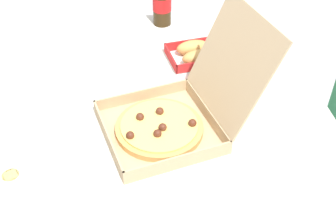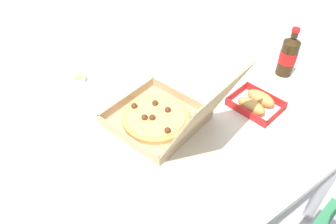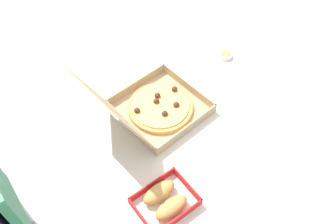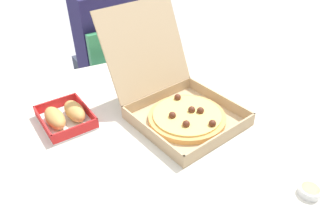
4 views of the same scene
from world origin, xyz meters
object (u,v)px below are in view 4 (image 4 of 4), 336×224
(chair, at_px, (118,82))
(dipping_sauce_cup, at_px, (310,190))
(diner_person, at_px, (110,44))
(pizza_box_open, at_px, (179,104))
(bread_side_box, at_px, (65,116))

(chair, distance_m, dipping_sauce_cup, 1.21)
(chair, height_order, dipping_sauce_cup, chair)
(diner_person, relative_size, pizza_box_open, 2.29)
(bread_side_box, distance_m, dipping_sauce_cup, 0.76)
(chair, distance_m, bread_side_box, 0.75)
(bread_side_box, bearing_deg, chair, 59.44)
(pizza_box_open, relative_size, bread_side_box, 2.37)
(pizza_box_open, bearing_deg, diner_person, 90.41)
(dipping_sauce_cup, bearing_deg, diner_person, 96.90)
(diner_person, height_order, pizza_box_open, diner_person)
(pizza_box_open, bearing_deg, chair, 89.82)
(chair, relative_size, pizza_box_open, 1.65)
(dipping_sauce_cup, bearing_deg, pizza_box_open, 107.97)
(diner_person, distance_m, bread_side_box, 0.75)
(chair, distance_m, diner_person, 0.21)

